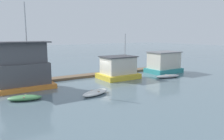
# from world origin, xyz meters

# --- Properties ---
(ground_plane) EXTENTS (200.00, 200.00, 0.00)m
(ground_plane) POSITION_xyz_m (0.00, 0.00, 0.00)
(ground_plane) COLOR slate
(dock_walkway) EXTENTS (33.80, 1.69, 0.30)m
(dock_walkway) POSITION_xyz_m (0.00, 3.25, 0.15)
(dock_walkway) COLOR brown
(dock_walkway) RESTS_ON ground_plane
(houseboat_orange) EXTENTS (6.21, 3.29, 9.30)m
(houseboat_orange) POSITION_xyz_m (-10.43, 0.49, 2.27)
(houseboat_orange) COLOR orange
(houseboat_orange) RESTS_ON ground_plane
(houseboat_yellow) EXTENTS (5.04, 3.95, 6.04)m
(houseboat_yellow) POSITION_xyz_m (1.58, -0.12, 1.39)
(houseboat_yellow) COLOR gold
(houseboat_yellow) RESTS_ON ground_plane
(houseboat_teal) EXTENTS (5.13, 3.66, 3.28)m
(houseboat_teal) POSITION_xyz_m (10.20, -0.17, 1.55)
(houseboat_teal) COLOR teal
(houseboat_teal) RESTS_ON ground_plane
(dinghy_green) EXTENTS (3.22, 2.14, 0.45)m
(dinghy_green) POSITION_xyz_m (-11.31, -3.89, 0.23)
(dinghy_green) COLOR #47844C
(dinghy_green) RESTS_ON ground_plane
(dinghy_white) EXTENTS (3.55, 2.30, 0.46)m
(dinghy_white) POSITION_xyz_m (-5.02, -5.76, 0.23)
(dinghy_white) COLOR white
(dinghy_white) RESTS_ON ground_plane
(dinghy_grey) EXTENTS (3.91, 1.99, 0.42)m
(dinghy_grey) POSITION_xyz_m (7.56, -3.55, 0.21)
(dinghy_grey) COLOR gray
(dinghy_grey) RESTS_ON ground_plane
(mooring_post_far_left) EXTENTS (0.28, 0.28, 1.56)m
(mooring_post_far_left) POSITION_xyz_m (1.84, 2.15, 0.78)
(mooring_post_far_left) COLOR brown
(mooring_post_far_left) RESTS_ON ground_plane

